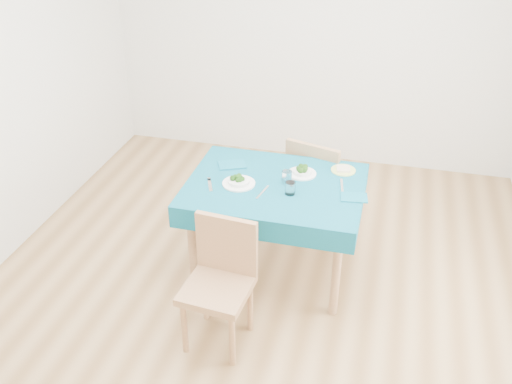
% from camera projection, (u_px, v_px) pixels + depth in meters
% --- Properties ---
extents(room_shell, '(4.02, 4.52, 2.73)m').
position_uv_depth(room_shell, '(256.00, 122.00, 3.45)').
color(room_shell, olive).
rests_on(room_shell, ground).
extents(table, '(1.22, 0.93, 0.76)m').
position_uv_depth(table, '(274.00, 229.00, 4.17)').
color(table, '#095168').
rests_on(table, ground).
extents(chair_near, '(0.44, 0.47, 1.00)m').
position_uv_depth(chair_near, '(216.00, 280.00, 3.48)').
color(chair_near, '#9C7049').
rests_on(chair_near, ground).
extents(chair_far, '(0.56, 0.59, 1.11)m').
position_uv_depth(chair_far, '(322.00, 168.00, 4.60)').
color(chair_far, '#9C7049').
rests_on(chair_far, ground).
extents(bowl_near, '(0.23, 0.23, 0.07)m').
position_uv_depth(bowl_near, '(239.00, 180.00, 3.96)').
color(bowl_near, white).
rests_on(bowl_near, table).
extents(bowl_far, '(0.21, 0.21, 0.06)m').
position_uv_depth(bowl_far, '(302.00, 170.00, 4.08)').
color(bowl_far, white).
rests_on(bowl_far, table).
extents(fork_near, '(0.09, 0.17, 0.00)m').
position_uv_depth(fork_near, '(210.00, 185.00, 3.96)').
color(fork_near, silver).
rests_on(fork_near, table).
extents(knife_near, '(0.05, 0.19, 0.00)m').
position_uv_depth(knife_near, '(262.00, 192.00, 3.88)').
color(knife_near, silver).
rests_on(knife_near, table).
extents(fork_far, '(0.08, 0.16, 0.00)m').
position_uv_depth(fork_far, '(293.00, 180.00, 4.02)').
color(fork_far, silver).
rests_on(fork_far, table).
extents(knife_far, '(0.05, 0.21, 0.00)m').
position_uv_depth(knife_far, '(342.00, 186.00, 3.95)').
color(knife_far, silver).
rests_on(knife_far, table).
extents(napkin_near, '(0.24, 0.21, 0.01)m').
position_uv_depth(napkin_near, '(232.00, 165.00, 4.21)').
color(napkin_near, '#0D5C73').
rests_on(napkin_near, table).
extents(napkin_far, '(0.19, 0.15, 0.01)m').
position_uv_depth(napkin_far, '(354.00, 197.00, 3.81)').
color(napkin_far, '#0D5C73').
rests_on(napkin_far, table).
extents(tumbler_center, '(0.07, 0.07, 0.09)m').
position_uv_depth(tumbler_center, '(287.00, 177.00, 3.97)').
color(tumbler_center, white).
rests_on(tumbler_center, table).
extents(tumbler_side, '(0.07, 0.07, 0.09)m').
position_uv_depth(tumbler_side, '(290.00, 188.00, 3.84)').
color(tumbler_side, white).
rests_on(tumbler_side, table).
extents(side_plate, '(0.18, 0.18, 0.01)m').
position_uv_depth(side_plate, '(343.00, 170.00, 4.14)').
color(side_plate, '#C8D96A').
rests_on(side_plate, table).
extents(bread_slice, '(0.11, 0.11, 0.01)m').
position_uv_depth(bread_slice, '(343.00, 169.00, 4.14)').
color(bread_slice, beige).
rests_on(bread_slice, side_plate).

